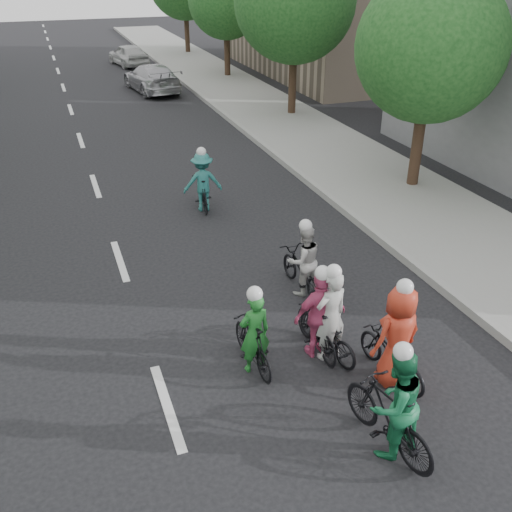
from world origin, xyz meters
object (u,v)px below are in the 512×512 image
cyclist_3 (253,339)px  follow_car_trail (128,55)px  cyclist_1 (392,410)px  cyclist_6 (318,321)px  follow_car_lead (152,78)px  cyclist_4 (328,326)px  cyclist_5 (395,345)px  cyclist_0 (202,186)px  cyclist_2 (303,267)px

cyclist_3 → follow_car_trail: bearing=-98.9°
cyclist_1 → cyclist_3: 2.60m
cyclist_6 → cyclist_1: bearing=88.5°
cyclist_1 → follow_car_lead: (1.43, 24.32, -0.03)m
cyclist_3 → follow_car_trail: 30.01m
cyclist_4 → cyclist_3: bearing=-16.3°
cyclist_5 → follow_car_trail: size_ratio=0.50×
cyclist_1 → cyclist_3: bearing=-74.5°
cyclist_0 → follow_car_trail: cyclist_0 is taller
cyclist_3 → cyclist_5: size_ratio=0.84×
cyclist_4 → cyclist_6: cyclist_4 is taller
cyclist_0 → cyclist_6: bearing=97.4°
cyclist_4 → follow_car_trail: (1.36, 30.00, 0.07)m
cyclist_6 → cyclist_3: bearing=-1.4°
cyclist_2 → follow_car_trail: bearing=-95.1°
cyclist_2 → cyclist_5: 3.01m
cyclist_0 → cyclist_1: (0.16, -9.08, 0.02)m
cyclist_0 → cyclist_4: (0.31, -6.87, -0.10)m
cyclist_5 → cyclist_2: bearing=-93.0°
cyclist_5 → cyclist_0: bearing=-90.5°
cyclist_1 → cyclist_2: bearing=-108.9°
cyclist_2 → cyclist_5: cyclist_5 is taller
cyclist_1 → follow_car_lead: cyclist_1 is taller
cyclist_2 → cyclist_4: size_ratio=0.93×
cyclist_5 → cyclist_1: bearing=48.3°
cyclist_1 → cyclist_2: (0.60, 4.26, -0.12)m
cyclist_1 → follow_car_lead: bearing=-104.3°
cyclist_1 → follow_car_lead: 24.36m
cyclist_3 → follow_car_lead: 22.14m
follow_car_trail → cyclist_3: bearing=73.6°
cyclist_0 → cyclist_4: size_ratio=0.97×
cyclist_6 → follow_car_lead: cyclist_6 is taller
cyclist_0 → cyclist_6: size_ratio=1.00×
cyclist_4 → cyclist_5: size_ratio=0.95×
cyclist_2 → cyclist_4: bearing=74.4°
cyclist_4 → follow_car_trail: cyclist_4 is taller
cyclist_0 → follow_car_trail: 23.19m
cyclist_2 → follow_car_trail: 27.97m
cyclist_3 → follow_car_lead: (2.59, 21.99, 0.11)m
cyclist_0 → cyclist_4: 6.88m
follow_car_lead → cyclist_5: bearing=81.2°
cyclist_4 → follow_car_lead: size_ratio=0.39×
cyclist_2 → follow_car_lead: 20.07m
cyclist_0 → cyclist_3: bearing=87.5°
cyclist_2 → cyclist_4: cyclist_4 is taller
cyclist_2 → cyclist_0: bearing=-84.3°
cyclist_1 → cyclist_0: bearing=-99.9°
cyclist_4 → cyclist_0: bearing=-98.8°
cyclist_6 → follow_car_lead: (1.42, 21.99, 0.03)m
cyclist_1 → follow_car_trail: 32.25m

